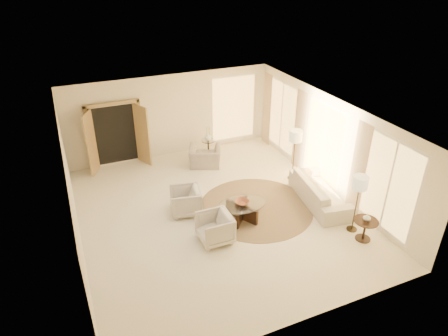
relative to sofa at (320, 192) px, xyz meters
name	(u,v)px	position (x,y,z in m)	size (l,w,h in m)	color
room	(216,168)	(-2.88, 0.65, 1.05)	(7.04, 8.04, 2.83)	#F0E8CC
windows_right	(325,145)	(0.57, 0.75, 1.01)	(0.10, 6.40, 2.40)	#FFC566
window_back_corner	(234,108)	(-0.58, 4.60, 1.01)	(1.70, 0.10, 2.40)	#FFC566
curtains_right	(306,135)	(0.52, 1.65, 0.96)	(0.06, 5.20, 2.60)	tan
french_doors	(116,136)	(-4.78, 4.47, 0.72)	(1.95, 0.66, 2.16)	tan
area_rug	(256,207)	(-1.78, 0.45, -0.34)	(3.15, 3.15, 0.01)	#433322
sofa	(320,192)	(0.00, 0.00, 0.00)	(2.36, 0.92, 0.69)	beige
armchair_left	(185,200)	(-3.63, 1.00, 0.06)	(0.79, 0.74, 0.81)	beige
armchair_right	(215,227)	(-3.35, -0.42, 0.05)	(0.77, 0.72, 0.80)	beige
accent_chair	(205,154)	(-2.19, 3.33, 0.10)	(1.01, 0.66, 0.88)	#9C948D
coffee_table	(242,209)	(-2.37, 0.12, -0.04)	(1.41, 1.41, 0.48)	black
end_table	(365,226)	(0.02, -1.82, 0.04)	(0.59, 0.59, 0.56)	black
side_table	(208,146)	(-1.79, 4.05, -0.01)	(0.48, 0.48, 0.55)	#2F2619
floor_lamp_near	(296,138)	(0.02, 1.47, 1.03)	(0.39, 0.39, 1.62)	#2F2619
floor_lamp_far	(360,185)	(0.02, -1.41, 0.98)	(0.38, 0.38, 1.55)	#2F2619
bowl	(242,202)	(-2.37, 0.12, 0.18)	(0.37, 0.37, 0.09)	brown
end_vase	(367,217)	(0.02, -1.82, 0.31)	(0.18, 0.18, 0.19)	white
side_vase	(208,137)	(-1.79, 4.05, 0.34)	(0.25, 0.25, 0.26)	white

